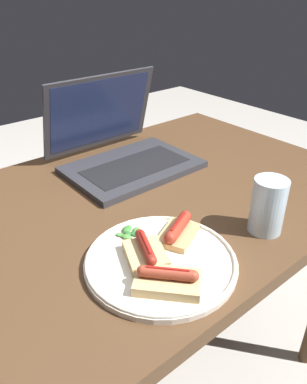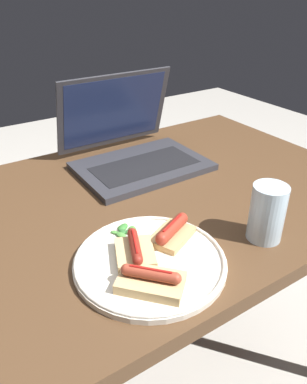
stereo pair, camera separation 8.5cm
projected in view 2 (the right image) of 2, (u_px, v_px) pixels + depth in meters
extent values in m
plane|color=#B7B2A8|center=(150.00, 379.00, 1.34)|extent=(6.00, 6.00, 0.00)
cube|color=#4C331E|center=(149.00, 201.00, 0.97)|extent=(1.19, 0.79, 0.04)
cylinder|color=#4C331E|center=(210.00, 212.00, 1.63)|extent=(0.05, 0.05, 0.73)
cube|color=#2D2D33|center=(142.00, 166.00, 1.09)|extent=(0.37, 0.25, 0.02)
cube|color=black|center=(145.00, 165.00, 1.07)|extent=(0.30, 0.14, 0.00)
cube|color=#2D2D33|center=(114.00, 111.00, 1.14)|extent=(0.37, 0.07, 0.23)
cube|color=#192347|center=(115.00, 111.00, 1.14)|extent=(0.33, 0.06, 0.20)
cylinder|color=silver|center=(150.00, 262.00, 0.73)|extent=(0.30, 0.30, 0.01)
torus|color=silver|center=(150.00, 259.00, 0.72)|extent=(0.29, 0.29, 0.01)
cube|color=tan|center=(172.00, 236.00, 0.78)|extent=(0.12, 0.10, 0.01)
cylinder|color=maroon|center=(172.00, 228.00, 0.77)|extent=(0.09, 0.06, 0.03)
sphere|color=maroon|center=(162.00, 239.00, 0.74)|extent=(0.03, 0.03, 0.03)
sphere|color=maroon|center=(182.00, 218.00, 0.80)|extent=(0.03, 0.03, 0.03)
cylinder|color=red|center=(172.00, 223.00, 0.76)|extent=(0.07, 0.04, 0.01)
cube|color=tan|center=(135.00, 254.00, 0.72)|extent=(0.10, 0.11, 0.02)
cylinder|color=maroon|center=(135.00, 246.00, 0.71)|extent=(0.05, 0.09, 0.02)
sphere|color=maroon|center=(138.00, 260.00, 0.68)|extent=(0.02, 0.02, 0.02)
sphere|color=maroon|center=(132.00, 233.00, 0.75)|extent=(0.02, 0.02, 0.02)
cylinder|color=red|center=(135.00, 242.00, 0.71)|extent=(0.03, 0.07, 0.00)
cube|color=tan|center=(151.00, 283.00, 0.65)|extent=(0.13, 0.13, 0.02)
cylinder|color=#9E3D28|center=(151.00, 274.00, 0.64)|extent=(0.07, 0.08, 0.02)
sphere|color=#9E3D28|center=(127.00, 270.00, 0.65)|extent=(0.02, 0.02, 0.02)
sphere|color=#9E3D28|center=(176.00, 278.00, 0.63)|extent=(0.02, 0.02, 0.02)
cylinder|color=red|center=(151.00, 269.00, 0.64)|extent=(0.05, 0.06, 0.01)
ellipsoid|color=#387A33|center=(123.00, 227.00, 0.81)|extent=(0.03, 0.03, 0.01)
ellipsoid|color=#4C8E3D|center=(115.00, 232.00, 0.80)|extent=(0.02, 0.02, 0.01)
ellipsoid|color=#2D662D|center=(122.00, 231.00, 0.80)|extent=(0.02, 0.02, 0.01)
ellipsoid|color=#2D662D|center=(131.00, 240.00, 0.77)|extent=(0.01, 0.02, 0.00)
ellipsoid|color=#709E4C|center=(120.00, 227.00, 0.81)|extent=(0.02, 0.02, 0.00)
ellipsoid|color=#709E4C|center=(137.00, 237.00, 0.78)|extent=(0.02, 0.02, 0.00)
ellipsoid|color=#4C8E3D|center=(133.00, 230.00, 0.80)|extent=(0.03, 0.03, 0.01)
ellipsoid|color=#2D662D|center=(131.00, 232.00, 0.80)|extent=(0.03, 0.03, 0.01)
ellipsoid|color=#4C8E3D|center=(121.00, 235.00, 0.79)|extent=(0.02, 0.03, 0.01)
cylinder|color=silver|center=(267.00, 213.00, 0.77)|extent=(0.07, 0.07, 0.12)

